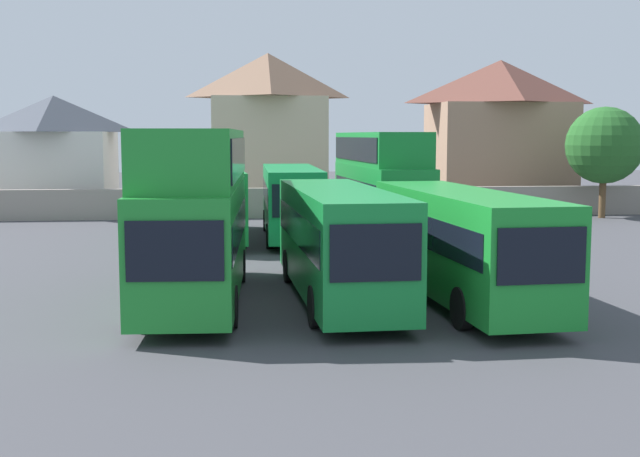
# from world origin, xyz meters

# --- Properties ---
(ground) EXTENTS (140.00, 140.00, 0.00)m
(ground) POSITION_xyz_m (0.00, 18.00, 0.00)
(ground) COLOR #424247
(depot_boundary_wall) EXTENTS (56.00, 0.50, 1.80)m
(depot_boundary_wall) POSITION_xyz_m (0.00, 25.07, 0.90)
(depot_boundary_wall) COLOR gray
(depot_boundary_wall) RESTS_ON ground
(bus_1) EXTENTS (3.03, 10.86, 5.08)m
(bus_1) POSITION_xyz_m (-3.94, 0.43, 2.86)
(bus_1) COLOR #1E872D
(bus_1) RESTS_ON ground
(bus_2) EXTENTS (2.86, 10.89, 3.36)m
(bus_2) POSITION_xyz_m (0.24, 0.13, 1.92)
(bus_2) COLOR #158336
(bus_2) RESTS_ON ground
(bus_3) EXTENTS (3.17, 11.14, 3.29)m
(bus_3) POSITION_xyz_m (3.81, -0.39, 1.89)
(bus_3) COLOR #1A8A2E
(bus_3) RESTS_ON ground
(bus_4) EXTENTS (3.10, 11.37, 3.36)m
(bus_4) POSITION_xyz_m (-3.79, 15.27, 1.93)
(bus_4) COLOR #198938
(bus_4) RESTS_ON ground
(bus_5) EXTENTS (2.67, 10.74, 3.41)m
(bus_5) POSITION_xyz_m (-0.11, 15.00, 1.95)
(bus_5) COLOR #128941
(bus_5) RESTS_ON ground
(bus_6) EXTENTS (3.05, 11.17, 5.07)m
(bus_6) POSITION_xyz_m (4.20, 15.14, 2.85)
(bus_6) COLOR #15802F
(bus_6) RESTS_ON ground
(house_terrace_left) EXTENTS (7.41, 7.05, 7.45)m
(house_terrace_left) POSITION_xyz_m (-14.21, 30.40, 3.80)
(house_terrace_left) COLOR silver
(house_terrace_left) RESTS_ON ground
(house_terrace_centre) EXTENTS (7.85, 6.69, 10.40)m
(house_terrace_centre) POSITION_xyz_m (-0.46, 31.93, 5.30)
(house_terrace_centre) COLOR #C6B293
(house_terrace_centre) RESTS_ON ground
(house_terrace_right) EXTENTS (9.47, 6.88, 10.01)m
(house_terrace_right) POSITION_xyz_m (15.32, 31.04, 5.11)
(house_terrace_right) COLOR #9E7A60
(house_terrace_right) RESTS_ON ground
(tree_left_of_lot) EXTENTS (4.57, 4.57, 6.63)m
(tree_left_of_lot) POSITION_xyz_m (19.14, 23.07, 4.33)
(tree_left_of_lot) COLOR brown
(tree_left_of_lot) RESTS_ON ground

